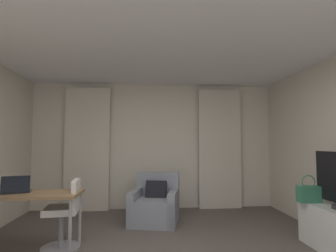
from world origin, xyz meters
TOP-DOWN VIEW (x-y plane):
  - wall_window at (0.00, 3.03)m, footprint 5.12×0.06m
  - ceiling at (0.00, 0.00)m, footprint 5.12×6.12m
  - curtain_left_panel at (-1.38, 2.90)m, footprint 0.90×0.06m
  - curtain_right_panel at (1.38, 2.90)m, footprint 0.90×0.06m
  - armchair at (-0.02, 2.04)m, footprint 0.93×0.93m
  - desk at (-1.70, 0.90)m, footprint 1.38×0.56m
  - desk_chair at (-1.21, 0.97)m, footprint 0.48×0.48m
  - laptop at (-1.79, 0.90)m, footprint 0.37×0.32m
  - handbag_primary at (2.04, 0.89)m, footprint 0.30×0.14m

SIDE VIEW (x-z plane):
  - armchair at x=-0.02m, z-range -0.14..0.69m
  - desk_chair at x=-1.21m, z-range -0.05..0.83m
  - desk at x=-1.70m, z-range 0.30..1.04m
  - handbag_primary at x=2.04m, z-range 0.49..0.86m
  - laptop at x=-1.79m, z-range 0.67..0.89m
  - curtain_left_panel at x=-1.38m, z-range 0.00..2.50m
  - curtain_right_panel at x=1.38m, z-range 0.00..2.50m
  - wall_window at x=0.00m, z-range 0.00..2.60m
  - ceiling at x=0.00m, z-range 2.60..2.66m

